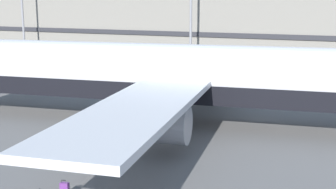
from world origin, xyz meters
The scene contains 3 objects.
ground_plane centered at (0.00, 0.00, 0.00)m, with size 600.00×600.00×0.00m, color slate.
airliner centered at (-4.19, -1.62, 3.30)m, with size 44.23×35.90×11.44m.
suitcase_black centered at (-5.16, -15.36, 0.36)m, with size 0.41×0.26×0.81m.
Camera 1 is at (6.31, -31.20, 8.49)m, focal length 49.93 mm.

